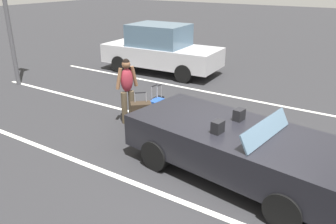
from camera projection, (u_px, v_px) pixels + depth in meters
ground_plane at (235, 174)px, 6.41m from camera, size 80.00×80.00×0.00m
lot_line_near at (204, 210)px, 5.42m from camera, size 18.00×0.12×0.01m
lot_line_mid at (259, 145)px, 7.53m from camera, size 18.00×0.12×0.01m
lot_line_far at (291, 108)px, 9.64m from camera, size 18.00×0.12×0.01m
convertible_car at (247, 150)px, 6.07m from camera, size 4.33×2.30×1.24m
suitcase_large_black at (141, 118)px, 8.03m from camera, size 0.54×0.53×0.98m
suitcase_medium_bright at (157, 111)px, 8.56m from camera, size 0.25×0.40×0.99m
suitcase_small_carryon at (158, 106)px, 9.05m from camera, size 0.20×0.34×0.86m
traveler_person at (127, 87)px, 8.36m from camera, size 0.33×0.59×1.65m
parked_sedan_near at (161, 49)px, 12.95m from camera, size 4.59×2.06×1.82m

